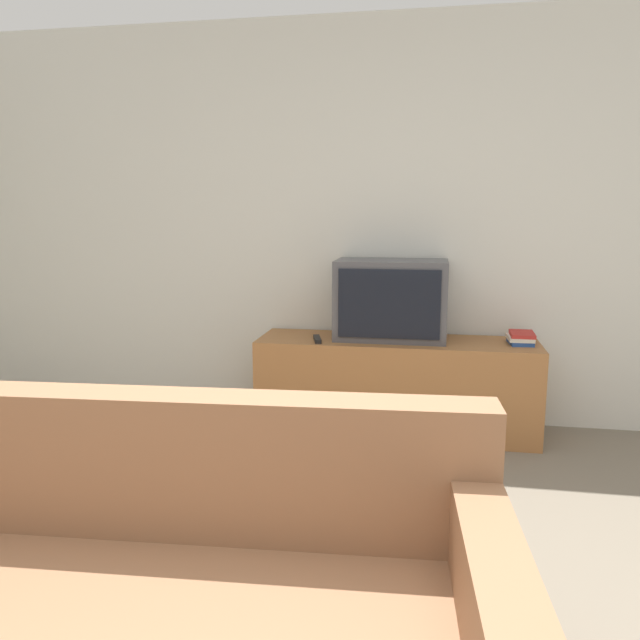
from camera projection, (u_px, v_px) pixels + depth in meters
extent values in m
cube|color=silver|center=(382.00, 224.00, 4.07)|extent=(9.00, 0.06, 2.60)
cube|color=#9E6638|center=(396.00, 386.00, 3.94)|extent=(1.73, 0.49, 0.59)
cube|color=#4C4C51|center=(391.00, 299.00, 3.90)|extent=(0.69, 0.39, 0.49)
cube|color=black|center=(389.00, 304.00, 3.70)|extent=(0.61, 0.01, 0.41)
cube|color=#8C6042|center=(133.00, 462.00, 1.90)|extent=(2.18, 0.30, 0.44)
cube|color=#23478E|center=(520.00, 342.00, 3.77)|extent=(0.14, 0.20, 0.02)
cube|color=silver|center=(520.00, 338.00, 3.77)|extent=(0.15, 0.20, 0.02)
cube|color=#B72D28|center=(522.00, 334.00, 3.77)|extent=(0.15, 0.21, 0.02)
cube|color=black|center=(317.00, 339.00, 3.85)|extent=(0.08, 0.18, 0.02)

